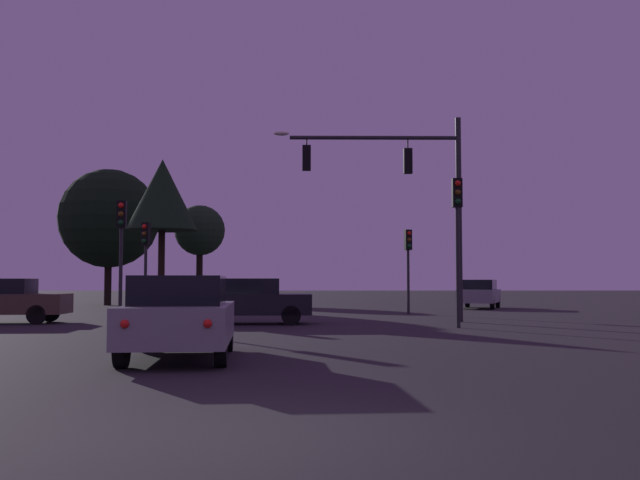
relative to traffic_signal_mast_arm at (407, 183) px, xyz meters
name	(u,v)px	position (x,y,z in m)	size (l,w,h in m)	color
ground_plane	(292,315)	(-4.17, 5.83, -4.92)	(168.00, 168.00, 0.00)	#262326
traffic_signal_mast_arm	(407,183)	(0.00, 0.00, 0.00)	(6.69, 0.37, 7.26)	#232326
traffic_light_corner_left	(121,236)	(-9.61, -1.73, -2.03)	(0.32, 0.36, 4.07)	#232326
traffic_light_corner_right	(408,254)	(0.92, 6.20, -2.27)	(0.35, 0.38, 3.71)	#232326
traffic_light_median	(146,250)	(-9.88, 3.01, -2.25)	(0.36, 0.38, 3.74)	#232326
traffic_light_far_side	(457,222)	(1.11, -3.26, -1.67)	(0.30, 0.35, 4.61)	#232326
car_nearside_lane	(181,315)	(-5.86, -11.95, -4.12)	(2.09, 4.28, 1.52)	gray
car_crossing_left	(250,300)	(-5.44, -1.02, -4.12)	(4.13, 2.02, 1.52)	black
car_far_lane	(479,293)	(5.65, 12.86, -4.12)	(3.21, 4.59, 1.52)	gray
tree_behind_sign	(162,195)	(-10.54, 9.36, 0.67)	(3.44, 3.44, 7.35)	black
tree_left_far	(109,219)	(-15.53, 18.20, 0.31)	(5.98, 5.98, 8.23)	black
tree_center_horizon	(200,231)	(-10.81, 23.38, -0.07)	(3.42, 3.42, 6.61)	black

